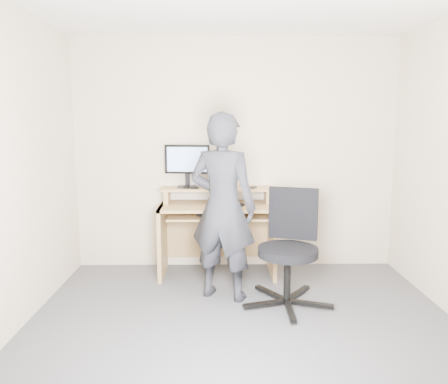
{
  "coord_description": "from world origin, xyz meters",
  "views": [
    {
      "loc": [
        -0.2,
        -3.03,
        1.61
      ],
      "look_at": [
        -0.14,
        1.05,
        0.95
      ],
      "focal_mm": 35.0,
      "sensor_mm": 36.0,
      "label": 1
    }
  ],
  "objects_px": {
    "monitor": "(187,162)",
    "desk": "(217,222)",
    "office_chair": "(290,244)",
    "person": "(223,207)"
  },
  "relations": [
    {
      "from": "desk",
      "to": "monitor",
      "type": "distance_m",
      "value": 0.72
    },
    {
      "from": "person",
      "to": "monitor",
      "type": "bearing_deg",
      "value": -43.35
    },
    {
      "from": "monitor",
      "to": "office_chair",
      "type": "relative_size",
      "value": 0.48
    },
    {
      "from": "office_chair",
      "to": "person",
      "type": "xyz_separation_m",
      "value": [
        -0.59,
        0.13,
        0.3
      ]
    },
    {
      "from": "monitor",
      "to": "desk",
      "type": "bearing_deg",
      "value": -8.73
    },
    {
      "from": "desk",
      "to": "person",
      "type": "xyz_separation_m",
      "value": [
        0.05,
        -0.7,
        0.3
      ]
    },
    {
      "from": "desk",
      "to": "monitor",
      "type": "bearing_deg",
      "value": 164.49
    },
    {
      "from": "desk",
      "to": "office_chair",
      "type": "relative_size",
      "value": 1.21
    },
    {
      "from": "office_chair",
      "to": "person",
      "type": "bearing_deg",
      "value": -173.23
    },
    {
      "from": "desk",
      "to": "office_chair",
      "type": "bearing_deg",
      "value": -52.52
    }
  ]
}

